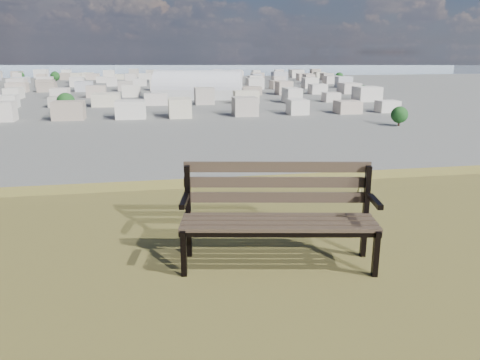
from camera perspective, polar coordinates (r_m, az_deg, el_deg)
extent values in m
cube|color=#3E2F24|center=(4.15, 4.91, -6.02)|extent=(1.77, 0.41, 0.03)
cube|color=#3E2F24|center=(4.26, 4.79, -5.44)|extent=(1.77, 0.41, 0.03)
cube|color=#3E2F24|center=(4.37, 4.67, -4.88)|extent=(1.77, 0.41, 0.03)
cube|color=#3E2F24|center=(4.48, 4.56, -4.36)|extent=(1.77, 0.41, 0.03)
cube|color=#3E2F24|center=(4.51, 4.53, -2.12)|extent=(1.76, 0.36, 0.10)
cube|color=#3E2F24|center=(4.49, 4.54, -0.27)|extent=(1.76, 0.36, 0.10)
cube|color=#3E2F24|center=(4.48, 4.56, 1.59)|extent=(1.76, 0.36, 0.10)
cube|color=black|center=(4.23, -6.87, -8.83)|extent=(0.06, 0.07, 0.44)
cube|color=black|center=(4.54, -6.32, -3.88)|extent=(0.06, 0.07, 0.91)
cube|color=black|center=(4.34, -6.64, -5.49)|extent=(0.14, 0.50, 0.05)
cube|color=black|center=(4.22, -6.82, -2.57)|extent=(0.11, 0.36, 0.04)
cube|color=black|center=(4.37, 16.24, -8.59)|extent=(0.06, 0.07, 0.44)
cube|color=black|center=(4.67, 15.06, -3.80)|extent=(0.06, 0.07, 0.91)
cube|color=black|center=(4.47, 15.74, -5.36)|extent=(0.14, 0.50, 0.05)
cube|color=black|center=(4.35, 16.14, -2.52)|extent=(0.11, 0.36, 0.04)
cube|color=black|center=(4.16, 4.91, -6.64)|extent=(1.77, 0.36, 0.04)
cube|color=black|center=(4.51, 4.54, -4.85)|extent=(1.77, 0.36, 0.04)
cone|color=brown|center=(6.74, 14.32, -1.13)|extent=(0.08, 0.08, 0.18)
cube|color=silver|center=(287.02, -5.11, 10.45)|extent=(55.60, 34.46, 5.75)
cylinder|color=white|center=(286.79, -5.13, 11.02)|extent=(55.60, 34.46, 21.83)
cube|color=beige|center=(212.56, -26.67, 7.38)|extent=(11.00, 11.00, 7.00)
cube|color=#A99E91|center=(207.11, -20.25, 7.89)|extent=(11.00, 11.00, 7.00)
cube|color=#B8A592|center=(204.35, -13.55, 8.31)|extent=(11.00, 11.00, 7.00)
cube|color=#AEAEB2|center=(204.39, -6.75, 8.63)|extent=(11.00, 11.00, 7.00)
cube|color=beige|center=(207.23, -0.04, 8.82)|extent=(11.00, 11.00, 7.00)
cube|color=gray|center=(212.76, 6.42, 8.90)|extent=(11.00, 11.00, 7.00)
cube|color=beige|center=(220.77, 12.47, 8.87)|extent=(11.00, 11.00, 7.00)
cube|color=beige|center=(231.00, 18.05, 8.75)|extent=(11.00, 11.00, 7.00)
cube|color=#B8A592|center=(263.67, -26.25, 8.67)|extent=(11.00, 11.00, 7.00)
cube|color=#AEAEB2|center=(258.19, -21.07, 9.10)|extent=(11.00, 11.00, 7.00)
cube|color=beige|center=(254.85, -15.70, 9.48)|extent=(11.00, 11.00, 7.00)
cube|color=gray|center=(253.75, -10.23, 9.78)|extent=(11.00, 11.00, 7.00)
cube|color=beige|center=(254.92, -4.75, 9.99)|extent=(11.00, 11.00, 7.00)
cube|color=beige|center=(258.32, 0.64, 10.11)|extent=(11.00, 11.00, 7.00)
cube|color=beige|center=(263.86, 5.84, 10.14)|extent=(11.00, 11.00, 7.00)
cube|color=#A99E91|center=(271.43, 10.80, 10.10)|extent=(11.00, 11.00, 7.00)
cube|color=#B8A592|center=(280.84, 15.45, 9.99)|extent=(11.00, 11.00, 7.00)
cube|color=gray|center=(314.89, -25.96, 9.54)|extent=(11.00, 11.00, 7.00)
cube|color=beige|center=(309.38, -21.63, 9.92)|extent=(11.00, 11.00, 7.00)
cube|color=beige|center=(305.66, -17.15, 10.25)|extent=(11.00, 11.00, 7.00)
cube|color=beige|center=(303.80, -12.59, 10.53)|extent=(11.00, 11.00, 7.00)
cube|color=#A99E91|center=(303.82, -7.99, 10.75)|extent=(11.00, 11.00, 7.00)
cube|color=#B8A592|center=(305.74, -3.41, 10.89)|extent=(11.00, 11.00, 7.00)
cube|color=#AEAEB2|center=(309.51, 1.09, 10.97)|extent=(11.00, 11.00, 7.00)
cube|color=beige|center=(315.07, 5.45, 10.98)|extent=(11.00, 11.00, 7.00)
cube|color=gray|center=(322.33, 9.64, 10.94)|extent=(11.00, 11.00, 7.00)
cube|color=beige|center=(331.17, 13.63, 10.84)|extent=(11.00, 11.00, 7.00)
cube|color=#A99E91|center=(366.16, -25.76, 10.16)|extent=(11.00, 11.00, 7.00)
cube|color=#B8A592|center=(360.63, -22.03, 10.50)|extent=(11.00, 11.00, 7.00)
cube|color=#AEAEB2|center=(356.64, -18.19, 10.80)|extent=(11.00, 11.00, 7.00)
cube|color=beige|center=(354.23, -14.28, 11.06)|extent=(11.00, 11.00, 7.00)
cube|color=gray|center=(353.44, -10.33, 11.27)|extent=(11.00, 11.00, 7.00)
cube|color=beige|center=(354.28, -6.37, 11.43)|extent=(11.00, 11.00, 7.00)
cube|color=beige|center=(356.74, -2.44, 11.54)|extent=(11.00, 11.00, 7.00)
cube|color=beige|center=(360.77, 1.41, 11.59)|extent=(11.00, 11.00, 7.00)
cube|color=#A99E91|center=(366.34, 5.17, 11.59)|extent=(11.00, 11.00, 7.00)
cube|color=#B8A592|center=(373.37, 8.80, 11.54)|extent=(11.00, 11.00, 7.00)
cube|color=#AEAEB2|center=(381.78, 12.28, 11.46)|extent=(11.00, 11.00, 7.00)
cube|color=beige|center=(417.47, -25.60, 10.64)|extent=(11.00, 11.00, 7.00)
cube|color=beige|center=(411.93, -22.33, 10.94)|extent=(11.00, 11.00, 7.00)
cube|color=beige|center=(407.73, -18.98, 11.21)|extent=(11.00, 11.00, 7.00)
cube|color=#A99E91|center=(404.92, -15.56, 11.45)|extent=(11.00, 11.00, 7.00)
cube|color=#B8A592|center=(403.52, -12.10, 11.66)|extent=(11.00, 11.00, 7.00)
cube|color=#AEAEB2|center=(403.54, -8.62, 11.82)|extent=(11.00, 11.00, 7.00)
cube|color=beige|center=(404.98, -5.15, 11.94)|extent=(11.00, 11.00, 7.00)
cube|color=gray|center=(407.84, -1.72, 12.02)|extent=(11.00, 11.00, 7.00)
cube|color=beige|center=(412.07, 1.66, 12.05)|extent=(11.00, 11.00, 7.00)
cube|color=beige|center=(417.65, 4.96, 12.04)|extent=(11.00, 11.00, 7.00)
cube|color=beige|center=(424.51, 8.16, 12.00)|extent=(11.00, 11.00, 7.00)
cube|color=#A99E91|center=(432.59, 11.25, 11.93)|extent=(11.00, 11.00, 7.00)
cube|color=beige|center=(468.80, -25.48, 11.00)|extent=(11.00, 11.00, 7.00)
cube|color=gray|center=(463.25, -22.57, 11.28)|extent=(11.00, 11.00, 7.00)
cube|color=beige|center=(458.90, -19.58, 11.53)|extent=(11.00, 11.00, 7.00)
cube|color=beige|center=(455.77, -16.55, 11.75)|extent=(11.00, 11.00, 7.00)
cube|color=beige|center=(453.89, -13.48, 11.95)|extent=(11.00, 11.00, 7.00)
cube|color=#A99E91|center=(453.27, -10.38, 12.11)|extent=(11.00, 11.00, 7.00)
cube|color=#B8A592|center=(453.93, -7.28, 12.24)|extent=(11.00, 11.00, 7.00)
cube|color=#AEAEB2|center=(455.84, -4.20, 12.33)|extent=(11.00, 11.00, 7.00)
cube|color=beige|center=(459.01, -1.15, 12.39)|extent=(11.00, 11.00, 7.00)
cube|color=gray|center=(463.40, 1.85, 12.41)|extent=(11.00, 11.00, 7.00)
cube|color=beige|center=(468.98, 4.79, 12.40)|extent=(11.00, 11.00, 7.00)
cube|color=beige|center=(475.70, 7.65, 12.36)|extent=(11.00, 11.00, 7.00)
cube|color=beige|center=(483.53, 10.43, 12.29)|extent=(11.00, 11.00, 7.00)
cube|color=#AEAEB2|center=(520.15, -25.38, 11.30)|extent=(11.00, 11.00, 7.00)
cube|color=beige|center=(514.60, -22.75, 11.55)|extent=(11.00, 11.00, 7.00)
cube|color=gray|center=(510.12, -20.07, 11.78)|extent=(11.00, 11.00, 7.00)
cube|color=beige|center=(506.74, -17.34, 11.99)|extent=(11.00, 11.00, 7.00)
cube|color=beige|center=(504.47, -14.58, 12.18)|extent=(11.00, 11.00, 7.00)
cube|color=beige|center=(503.35, -11.80, 12.34)|extent=(11.00, 11.00, 7.00)
cube|color=#A99E91|center=(503.36, -9.00, 12.47)|extent=(11.00, 11.00, 7.00)
cube|color=#B8A592|center=(504.52, -6.21, 12.57)|extent=(11.00, 11.00, 7.00)
cube|color=#AEAEB2|center=(506.82, -3.44, 12.64)|extent=(11.00, 11.00, 7.00)
cube|color=beige|center=(510.23, -0.70, 12.68)|extent=(11.00, 11.00, 7.00)
cube|color=gray|center=(514.74, 2.01, 12.70)|extent=(11.00, 11.00, 7.00)
cube|color=beige|center=(520.33, 4.66, 12.69)|extent=(11.00, 11.00, 7.00)
cube|color=beige|center=(526.94, 7.24, 12.65)|extent=(11.00, 11.00, 7.00)
cube|color=beige|center=(534.55, 9.76, 12.59)|extent=(11.00, 11.00, 7.00)
cube|color=#AEAEB2|center=(571.51, -25.30, 11.54)|extent=(11.00, 11.00, 7.00)
cube|color=beige|center=(565.96, -22.91, 11.77)|extent=(11.00, 11.00, 7.00)
cube|color=gray|center=(561.37, -20.47, 11.99)|extent=(11.00, 11.00, 7.00)
cube|color=beige|center=(557.78, -17.99, 12.18)|extent=(11.00, 11.00, 7.00)
cube|color=beige|center=(555.21, -15.49, 12.36)|extent=(11.00, 11.00, 7.00)
cube|color=beige|center=(553.67, -12.96, 12.51)|extent=(11.00, 11.00, 7.00)
cube|color=#A99E91|center=(553.16, -10.41, 12.65)|extent=(11.00, 11.00, 7.00)
cube|color=#B8A592|center=(553.70, -7.87, 12.75)|extent=(11.00, 11.00, 7.00)
cube|color=#AEAEB2|center=(555.27, -5.33, 12.83)|extent=(11.00, 11.00, 7.00)
cube|color=beige|center=(557.87, -2.82, 12.89)|extent=(11.00, 11.00, 7.00)
cube|color=gray|center=(561.49, -0.32, 12.93)|extent=(11.00, 11.00, 7.00)
cube|color=beige|center=(566.10, 2.13, 12.93)|extent=(11.00, 11.00, 7.00)
cube|color=beige|center=(571.69, 4.54, 12.92)|extent=(11.00, 11.00, 7.00)
cube|color=beige|center=(578.21, 6.91, 12.89)|extent=(11.00, 11.00, 7.00)
cube|color=#A99E91|center=(585.65, 9.21, 12.83)|extent=(11.00, 11.00, 7.00)
cylinder|color=#38251C|center=(187.87, 18.79, 6.59)|extent=(0.80, 0.80, 2.10)
sphere|color=#123514|center=(187.46, 18.87, 7.54)|extent=(6.30, 6.30, 6.30)
cylinder|color=#38251C|center=(227.61, -20.37, 7.92)|extent=(0.80, 0.80, 2.70)
sphere|color=#123514|center=(227.19, -20.47, 8.93)|extent=(8.10, 8.10, 8.10)
cylinder|color=#38251C|center=(312.35, 14.73, 10.06)|extent=(0.80, 0.80, 1.95)
sphere|color=#123514|center=(312.12, 14.77, 10.59)|extent=(5.85, 5.85, 5.85)
cylinder|color=#38251C|center=(407.98, -1.71, 11.68)|extent=(0.80, 0.80, 2.25)
sphere|color=#123514|center=(407.78, -1.72, 12.16)|extent=(6.75, 6.75, 6.75)
cylinder|color=#38251C|center=(471.96, -21.57, 11.18)|extent=(0.80, 0.80, 2.85)
sphere|color=#123514|center=(471.75, -21.62, 11.69)|extent=(8.55, 8.55, 8.55)
cylinder|color=#38251C|center=(519.75, -25.13, 11.07)|extent=(0.80, 0.80, 2.40)
sphere|color=#123514|center=(519.59, -25.18, 11.46)|extent=(7.20, 7.20, 7.20)
cylinder|color=#38251C|center=(306.44, -2.65, 10.46)|extent=(0.80, 0.80, 2.10)
sphere|color=#123514|center=(306.19, -2.65, 11.04)|extent=(6.30, 6.30, 6.30)
cylinder|color=#38251C|center=(456.43, 11.98, 11.77)|extent=(0.80, 0.80, 2.55)
sphere|color=#123514|center=(456.23, 12.01, 12.25)|extent=(7.65, 7.65, 7.65)
cube|color=#7E8FA1|center=(903.07, -10.46, 13.36)|extent=(2400.00, 700.00, 0.12)
cube|color=#8C9DAE|center=(1400.77, -4.19, 15.10)|extent=(700.00, 220.00, 45.00)
cube|color=#8C9DAE|center=(1573.37, 14.72, 14.95)|extent=(500.00, 220.00, 60.00)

